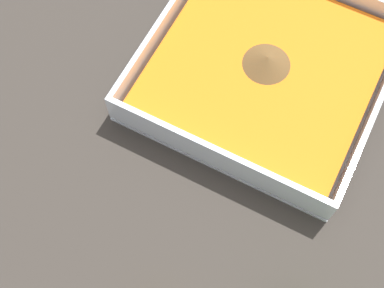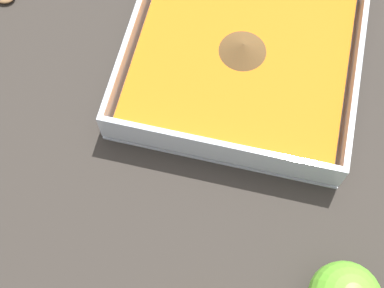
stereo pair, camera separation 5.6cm
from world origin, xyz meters
The scene contains 2 objects.
ground_plane centered at (0.00, 0.00, 0.00)m, with size 4.00×4.00×0.00m, color #332D28.
square_dish centered at (-0.03, 0.04, 0.02)m, with size 0.26×0.26×0.05m.
Camera 2 is at (-0.37, 0.01, 0.54)m, focal length 50.00 mm.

